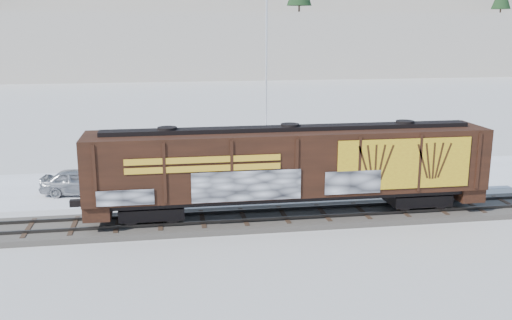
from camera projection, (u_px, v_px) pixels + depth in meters
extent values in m
plane|color=white|center=(284.00, 220.00, 28.14)|extent=(500.00, 500.00, 0.00)
cube|color=#59544C|center=(284.00, 218.00, 28.11)|extent=(50.00, 3.40, 0.28)
cube|color=#33302D|center=(287.00, 218.00, 27.37)|extent=(50.00, 0.10, 0.15)
cube|color=#33302D|center=(281.00, 209.00, 28.75)|extent=(50.00, 0.10, 0.15)
cube|color=white|center=(259.00, 181.00, 35.35)|extent=(40.00, 8.00, 0.03)
cube|color=white|center=(190.00, 44.00, 118.12)|extent=(360.00, 40.00, 12.00)
cube|color=white|center=(183.00, 17.00, 145.60)|extent=(360.00, 40.00, 24.00)
cube|color=white|center=(179.00, 1.00, 178.01)|extent=(360.00, 50.00, 35.00)
cube|color=black|center=(152.00, 210.00, 26.95)|extent=(3.00, 2.00, 0.90)
cube|color=black|center=(416.00, 197.00, 29.01)|extent=(3.00, 2.00, 0.90)
cylinder|color=black|center=(131.00, 216.00, 26.05)|extent=(0.90, 0.12, 0.90)
cube|color=black|center=(289.00, 193.00, 27.86)|extent=(19.30, 2.40, 0.25)
cube|color=black|center=(290.00, 161.00, 27.50)|extent=(19.30, 3.00, 2.98)
cube|color=black|center=(290.00, 128.00, 27.14)|extent=(17.75, 0.90, 0.20)
cube|color=yellow|center=(405.00, 164.00, 26.83)|extent=(6.56, 0.03, 2.41)
cube|color=gold|center=(204.00, 164.00, 25.28)|extent=(6.95, 0.02, 0.70)
cube|color=silver|center=(247.00, 186.00, 25.81)|extent=(5.02, 0.03, 1.40)
cylinder|color=silver|center=(266.00, 152.00, 43.20)|extent=(0.90, 0.90, 0.20)
cylinder|color=silver|center=(266.00, 67.00, 41.76)|extent=(0.14, 0.14, 12.89)
imported|color=#9D9FA4|center=(81.00, 182.00, 32.25)|extent=(4.60, 2.44, 1.49)
imported|color=silver|center=(316.00, 173.00, 34.33)|extent=(4.32, 2.16, 1.36)
imported|color=black|center=(280.00, 171.00, 35.00)|extent=(4.52, 2.07, 1.28)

